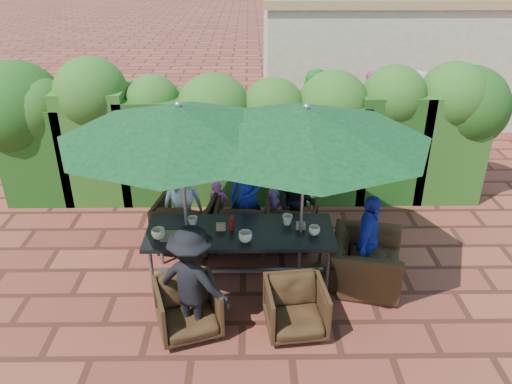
{
  "coord_description": "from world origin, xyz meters",
  "views": [
    {
      "loc": [
        0.11,
        -5.77,
        4.12
      ],
      "look_at": [
        0.18,
        0.4,
        1.01
      ],
      "focal_mm": 35.0,
      "sensor_mm": 36.0,
      "label": 1
    }
  ],
  "objects_px": {
    "umbrella_left": "(179,122)",
    "chair_far_left": "(186,220)",
    "dining_table": "(240,236)",
    "chair_end_right": "(367,254)",
    "chair_near_right": "(296,306)",
    "chair_far_mid": "(243,220)",
    "chair_near_left": "(188,306)",
    "chair_far_right": "(292,220)",
    "umbrella_right": "(306,124)"
  },
  "relations": [
    {
      "from": "umbrella_left",
      "to": "chair_far_left",
      "type": "relative_size",
      "value": 3.44
    },
    {
      "from": "dining_table",
      "to": "umbrella_left",
      "type": "xyz_separation_m",
      "value": [
        -0.7,
        0.07,
        1.54
      ]
    },
    {
      "from": "umbrella_left",
      "to": "chair_end_right",
      "type": "bearing_deg",
      "value": -4.25
    },
    {
      "from": "dining_table",
      "to": "chair_near_right",
      "type": "xyz_separation_m",
      "value": [
        0.66,
        -1.01,
        -0.33
      ]
    },
    {
      "from": "chair_far_left",
      "to": "chair_far_mid",
      "type": "distance_m",
      "value": 0.85
    },
    {
      "from": "umbrella_left",
      "to": "chair_near_left",
      "type": "bearing_deg",
      "value": -84.33
    },
    {
      "from": "dining_table",
      "to": "chair_near_right",
      "type": "height_order",
      "value": "dining_table"
    },
    {
      "from": "chair_near_left",
      "to": "chair_end_right",
      "type": "bearing_deg",
      "value": 3.93
    },
    {
      "from": "chair_end_right",
      "to": "dining_table",
      "type": "bearing_deg",
      "value": 99.61
    },
    {
      "from": "chair_far_left",
      "to": "chair_near_right",
      "type": "relative_size",
      "value": 1.23
    },
    {
      "from": "chair_far_mid",
      "to": "chair_far_right",
      "type": "distance_m",
      "value": 0.74
    },
    {
      "from": "chair_near_left",
      "to": "umbrella_left",
      "type": "bearing_deg",
      "value": 77.86
    },
    {
      "from": "chair_far_left",
      "to": "chair_far_right",
      "type": "height_order",
      "value": "chair_far_left"
    },
    {
      "from": "chair_far_left",
      "to": "umbrella_left",
      "type": "bearing_deg",
      "value": 108.86
    },
    {
      "from": "dining_table",
      "to": "chair_end_right",
      "type": "relative_size",
      "value": 2.4
    },
    {
      "from": "dining_table",
      "to": "chair_far_left",
      "type": "height_order",
      "value": "chair_far_left"
    },
    {
      "from": "umbrella_right",
      "to": "chair_near_left",
      "type": "bearing_deg",
      "value": -144.74
    },
    {
      "from": "umbrella_left",
      "to": "chair_far_right",
      "type": "distance_m",
      "value": 2.51
    },
    {
      "from": "dining_table",
      "to": "umbrella_left",
      "type": "height_order",
      "value": "umbrella_left"
    },
    {
      "from": "chair_near_right",
      "to": "umbrella_left",
      "type": "bearing_deg",
      "value": 134.93
    },
    {
      "from": "chair_near_right",
      "to": "chair_end_right",
      "type": "relative_size",
      "value": 0.69
    },
    {
      "from": "umbrella_left",
      "to": "chair_far_left",
      "type": "height_order",
      "value": "umbrella_left"
    },
    {
      "from": "chair_near_right",
      "to": "chair_far_left",
      "type": "bearing_deg",
      "value": 121.78
    },
    {
      "from": "umbrella_left",
      "to": "dining_table",
      "type": "bearing_deg",
      "value": -5.44
    },
    {
      "from": "chair_far_right",
      "to": "chair_far_mid",
      "type": "bearing_deg",
      "value": 19.19
    },
    {
      "from": "umbrella_right",
      "to": "chair_near_right",
      "type": "height_order",
      "value": "umbrella_right"
    },
    {
      "from": "dining_table",
      "to": "chair_near_left",
      "type": "height_order",
      "value": "dining_table"
    },
    {
      "from": "chair_far_mid",
      "to": "chair_far_right",
      "type": "relative_size",
      "value": 1.14
    },
    {
      "from": "umbrella_left",
      "to": "chair_far_mid",
      "type": "height_order",
      "value": "umbrella_left"
    },
    {
      "from": "umbrella_right",
      "to": "chair_far_mid",
      "type": "height_order",
      "value": "umbrella_right"
    },
    {
      "from": "chair_far_right",
      "to": "chair_near_left",
      "type": "bearing_deg",
      "value": 69.03
    },
    {
      "from": "umbrella_right",
      "to": "chair_far_mid",
      "type": "relative_size",
      "value": 3.65
    },
    {
      "from": "chair_far_left",
      "to": "chair_near_left",
      "type": "bearing_deg",
      "value": 107.25
    },
    {
      "from": "chair_far_left",
      "to": "chair_near_right",
      "type": "height_order",
      "value": "chair_far_left"
    },
    {
      "from": "chair_near_left",
      "to": "chair_end_right",
      "type": "xyz_separation_m",
      "value": [
        2.25,
        0.9,
        0.09
      ]
    },
    {
      "from": "dining_table",
      "to": "chair_far_mid",
      "type": "height_order",
      "value": "chair_far_mid"
    },
    {
      "from": "chair_far_mid",
      "to": "chair_near_right",
      "type": "distance_m",
      "value": 1.98
    },
    {
      "from": "umbrella_left",
      "to": "chair_near_left",
      "type": "distance_m",
      "value": 2.15
    },
    {
      "from": "umbrella_right",
      "to": "chair_end_right",
      "type": "distance_m",
      "value": 1.98
    },
    {
      "from": "umbrella_right",
      "to": "chair_near_left",
      "type": "distance_m",
      "value": 2.51
    },
    {
      "from": "chair_far_left",
      "to": "chair_near_left",
      "type": "height_order",
      "value": "chair_far_left"
    },
    {
      "from": "umbrella_left",
      "to": "chair_end_right",
      "type": "xyz_separation_m",
      "value": [
        2.36,
        -0.18,
        -1.77
      ]
    },
    {
      "from": "chair_far_left",
      "to": "chair_end_right",
      "type": "distance_m",
      "value": 2.66
    },
    {
      "from": "chair_near_left",
      "to": "chair_near_right",
      "type": "bearing_deg",
      "value": -18.17
    },
    {
      "from": "umbrella_right",
      "to": "chair_end_right",
      "type": "relative_size",
      "value": 2.96
    },
    {
      "from": "chair_far_mid",
      "to": "chair_near_right",
      "type": "height_order",
      "value": "chair_far_mid"
    },
    {
      "from": "dining_table",
      "to": "umbrella_left",
      "type": "relative_size",
      "value": 0.83
    },
    {
      "from": "chair_end_right",
      "to": "umbrella_left",
      "type": "bearing_deg",
      "value": 99.11
    },
    {
      "from": "chair_far_mid",
      "to": "chair_end_right",
      "type": "relative_size",
      "value": 0.81
    },
    {
      "from": "chair_far_mid",
      "to": "chair_near_left",
      "type": "height_order",
      "value": "chair_far_mid"
    }
  ]
}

